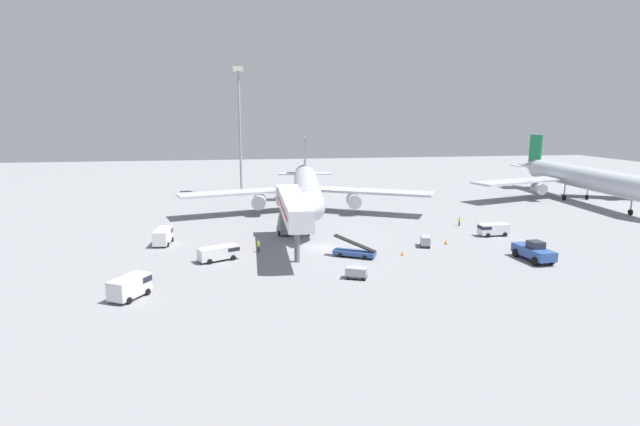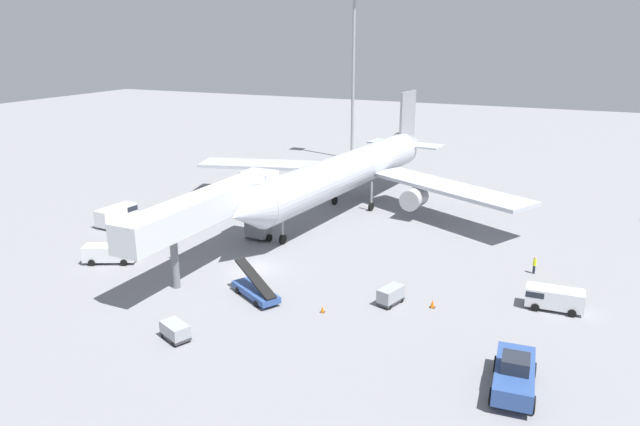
{
  "view_description": "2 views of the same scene",
  "coord_description": "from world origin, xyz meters",
  "views": [
    {
      "loc": [
        -11.55,
        -68.67,
        18.33
      ],
      "look_at": [
        1.74,
        11.64,
        2.67
      ],
      "focal_mm": 28.41,
      "sensor_mm": 36.0,
      "label": 1
    },
    {
      "loc": [
        27.8,
        -46.4,
        22.22
      ],
      "look_at": [
        2.45,
        10.38,
        3.15
      ],
      "focal_mm": 32.82,
      "sensor_mm": 36.0,
      "label": 2
    }
  ],
  "objects": [
    {
      "name": "ground_plane",
      "position": [
        0.0,
        0.0,
        0.0
      ],
      "size": [
        300.0,
        300.0,
        0.0
      ],
      "primitive_type": "plane",
      "color": "gray"
    },
    {
      "name": "airplane_at_gate",
      "position": [
        1.14,
        23.24,
        5.21
      ],
      "size": [
        47.7,
        48.15,
        13.92
      ],
      "color": "#B7BCC6",
      "rests_on": "ground"
    },
    {
      "name": "jet_bridge",
      "position": [
        -4.12,
        -0.32,
        5.95
      ],
      "size": [
        3.77,
        22.68,
        7.77
      ],
      "color": "silver",
      "rests_on": "ground"
    },
    {
      "name": "pushback_tug",
      "position": [
        25.82,
        -11.19,
        1.22
      ],
      "size": [
        3.07,
        6.33,
        2.64
      ],
      "color": "#2D4C8E",
      "rests_on": "ground"
    },
    {
      "name": "belt_loader_truck",
      "position": [
        3.47,
        -5.78,
        0.74
      ],
      "size": [
        5.73,
        4.37,
        2.83
      ],
      "color": "#2D4C8E",
      "rests_on": "ground"
    },
    {
      "name": "service_van_outer_right",
      "position": [
        -22.6,
        -16.88,
        1.26
      ],
      "size": [
        4.01,
        4.86,
        2.21
      ],
      "color": "silver",
      "rests_on": "ground"
    },
    {
      "name": "service_van_mid_center",
      "position": [
        -22.36,
        5.48,
        1.28
      ],
      "size": [
        2.49,
        5.27,
        2.24
      ],
      "color": "white",
      "rests_on": "ground"
    },
    {
      "name": "service_van_near_right",
      "position": [
        27.4,
        2.44,
        1.08
      ],
      "size": [
        4.67,
        2.18,
        1.87
      ],
      "color": "white",
      "rests_on": "ground"
    },
    {
      "name": "service_van_mid_right",
      "position": [
        -14.03,
        -4.48,
        1.06
      ],
      "size": [
        5.48,
        3.86,
        1.82
      ],
      "color": "silver",
      "rests_on": "ground"
    },
    {
      "name": "baggage_cart_near_center",
      "position": [
        14.68,
        -2.13,
        0.84
      ],
      "size": [
        1.95,
        2.78,
        1.53
      ],
      "color": "#38383D",
      "rests_on": "ground"
    },
    {
      "name": "baggage_cart_far_center",
      "position": [
        1.61,
        -14.66,
        0.75
      ],
      "size": [
        2.75,
        2.22,
        1.34
      ],
      "color": "#38383D",
      "rests_on": "ground"
    },
    {
      "name": "ground_crew_worker_foreground",
      "position": [
        -8.91,
        -1.2,
        0.85
      ],
      "size": [
        0.36,
        0.36,
        1.6
      ],
      "color": "#1E2333",
      "rests_on": "ground"
    },
    {
      "name": "ground_crew_worker_midground",
      "position": [
        25.34,
        9.96,
        0.89
      ],
      "size": [
        0.44,
        0.44,
        1.69
      ],
      "color": "#1E2333",
      "rests_on": "ground"
    },
    {
      "name": "safety_cone_alpha",
      "position": [
        18.14,
        -1.33,
        0.34
      ],
      "size": [
        0.46,
        0.46,
        0.7
      ],
      "color": "black",
      "rests_on": "ground"
    },
    {
      "name": "safety_cone_bravo",
      "position": [
        9.97,
        -5.96,
        0.28
      ],
      "size": [
        0.37,
        0.37,
        0.57
      ],
      "color": "black",
      "rests_on": "ground"
    },
    {
      "name": "airplane_background",
      "position": [
        62.46,
        30.71,
        5.16
      ],
      "size": [
        49.06,
        51.67,
        13.59
      ],
      "color": "#B7BCC6",
      "rests_on": "ground"
    },
    {
      "name": "apron_light_mast",
      "position": [
        -10.49,
        53.94,
        20.03
      ],
      "size": [
        2.4,
        2.4,
        29.5
      ],
      "color": "#93969B",
      "rests_on": "ground"
    }
  ]
}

